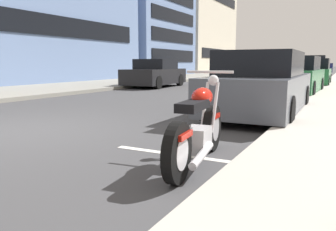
# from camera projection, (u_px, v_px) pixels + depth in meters

# --- Properties ---
(ground_plane) EXTENTS (260.00, 260.00, 0.00)m
(ground_plane) POSITION_uv_depth(u_px,v_px,m) (11.00, 132.00, 6.03)
(ground_plane) COLOR #3D3D3F
(sidewalk_far_curb) EXTENTS (120.00, 5.00, 0.14)m
(sidewalk_far_curb) POSITION_uv_depth(u_px,v_px,m) (116.00, 83.00, 19.53)
(sidewalk_far_curb) COLOR gray
(sidewalk_far_curb) RESTS_ON ground
(parking_stall_stripe) EXTENTS (0.12, 2.20, 0.01)m
(parking_stall_stripe) POSITION_uv_depth(u_px,v_px,m) (188.00, 156.00, 4.44)
(parking_stall_stripe) COLOR silver
(parking_stall_stripe) RESTS_ON ground
(parked_motorcycle) EXTENTS (2.05, 0.62, 1.12)m
(parked_motorcycle) POSITION_uv_depth(u_px,v_px,m) (198.00, 129.00, 4.05)
(parked_motorcycle) COLOR black
(parked_motorcycle) RESTS_ON ground
(parked_car_second_in_row) EXTENTS (4.67, 1.87, 1.48)m
(parked_car_second_in_row) POSITION_uv_depth(u_px,v_px,m) (262.00, 85.00, 7.93)
(parked_car_second_in_row) COLOR #4C515B
(parked_car_second_in_row) RESTS_ON ground
(parked_car_behind_motorcycle) EXTENTS (4.24, 1.99, 1.47)m
(parked_car_behind_motorcycle) POSITION_uv_depth(u_px,v_px,m) (294.00, 77.00, 13.17)
(parked_car_behind_motorcycle) COLOR #236638
(parked_car_behind_motorcycle) RESTS_ON ground
(parked_car_at_intersection) EXTENTS (4.13, 1.90, 1.45)m
(parked_car_at_intersection) POSITION_uv_depth(u_px,v_px,m) (312.00, 73.00, 18.14)
(parked_car_at_intersection) COLOR #236638
(parked_car_at_intersection) RESTS_ON ground
(crossing_truck) EXTENTS (2.17, 5.27, 2.00)m
(crossing_truck) POSITION_uv_depth(u_px,v_px,m) (305.00, 65.00, 35.35)
(crossing_truck) COLOR #141947
(crossing_truck) RESTS_ON ground
(car_opposite_curb) EXTENTS (4.18, 2.05, 1.41)m
(car_opposite_curb) POSITION_uv_depth(u_px,v_px,m) (155.00, 74.00, 17.39)
(car_opposite_curb) COLOR black
(car_opposite_curb) RESTS_ON ground
(townhouse_mid_block) EXTENTS (9.78, 11.55, 8.47)m
(townhouse_mid_block) POSITION_uv_depth(u_px,v_px,m) (122.00, 32.00, 33.21)
(townhouse_mid_block) COLOR #6B84B2
(townhouse_mid_block) RESTS_ON ground
(townhouse_near_left) EXTENTS (13.61, 10.05, 10.67)m
(townhouse_near_left) POSITION_uv_depth(u_px,v_px,m) (183.00, 31.00, 43.54)
(townhouse_near_left) COLOR beige
(townhouse_near_left) RESTS_ON ground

